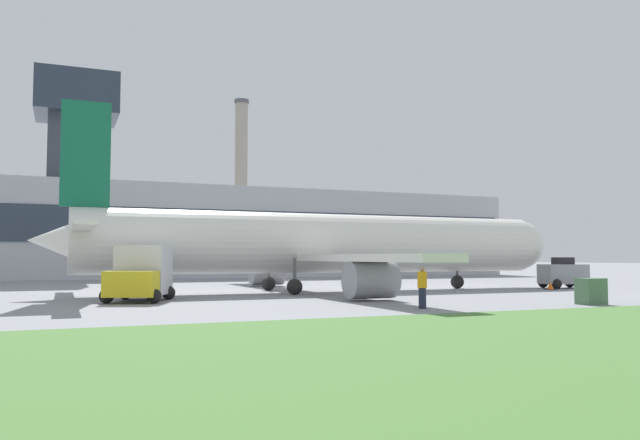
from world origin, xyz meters
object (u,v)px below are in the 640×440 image
Objects in this scene: pushback_tug at (563,274)px; ground_crew_person at (422,287)px; baggage_truck at (141,274)px; airplane at (320,244)px.

pushback_tug reaches higher than ground_crew_person.
baggage_truck is (-29.31, -2.06, 0.36)m from pushback_tug.
airplane is at bearing 85.87° from ground_crew_person.
ground_crew_person is at bearing -148.61° from pushback_tug.
airplane is 19.07× the size of ground_crew_person.
airplane is 18.06m from pushback_tug.
baggage_truck is 14.12m from ground_crew_person.
airplane reaches higher than ground_crew_person.
airplane is at bearing 21.06° from baggage_truck.
pushback_tug is (17.79, -2.38, -2.04)m from airplane.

